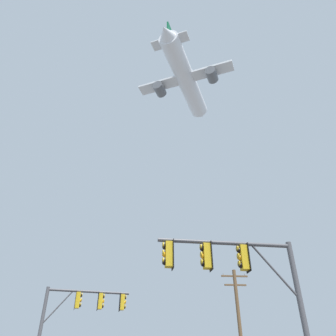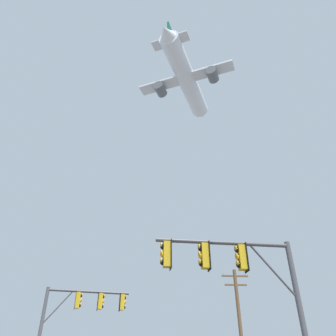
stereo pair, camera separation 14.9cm
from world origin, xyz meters
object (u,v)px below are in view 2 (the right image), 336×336
object	(u,v)px
signal_pole_far	(79,313)
airplane	(186,79)
signal_pole_near	(240,276)
utility_pole	(240,323)

from	to	relation	value
signal_pole_far	airplane	xyz separation A→B (m)	(9.57, 16.86, 38.57)
signal_pole_near	utility_pole	xyz separation A→B (m)	(3.97, 15.21, 0.10)
signal_pole_far	airplane	distance (m)	43.16
signal_pole_near	signal_pole_far	distance (m)	12.01
airplane	signal_pole_near	bearing A→B (deg)	-94.97
utility_pole	signal_pole_near	bearing A→B (deg)	-104.64
airplane	utility_pole	bearing A→B (deg)	-81.47
signal_pole_near	airplane	size ratio (longest dim) A/B	0.29
airplane	signal_pole_far	bearing A→B (deg)	-119.58
signal_pole_near	airplane	world-z (taller)	airplane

